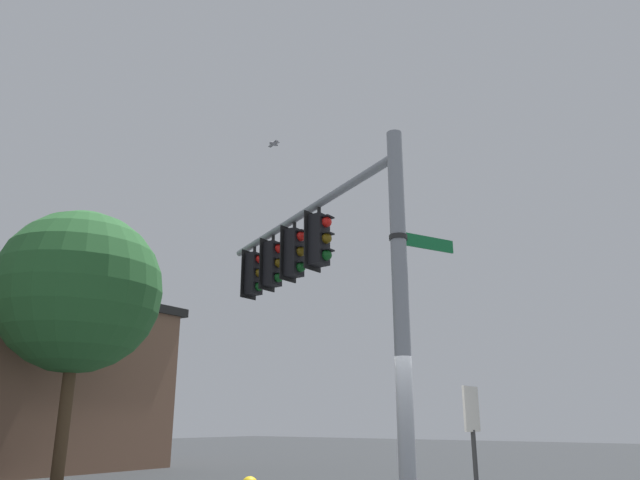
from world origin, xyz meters
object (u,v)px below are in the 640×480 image
traffic_light_mid_inner (295,253)px  traffic_light_mid_outer (273,264)px  historical_marker (473,430)px  traffic_light_arm_end (254,273)px  street_name_sign (414,240)px  bird_flying (274,144)px  traffic_light_nearest_pole (320,240)px

traffic_light_mid_inner → traffic_light_mid_outer: size_ratio=1.00×
traffic_light_mid_outer → historical_marker: size_ratio=0.62×
traffic_light_mid_outer → historical_marker: (0.02, 4.65, -3.68)m
traffic_light_arm_end → street_name_sign: 6.01m
traffic_light_arm_end → bird_flying: size_ratio=3.59×
traffic_light_mid_inner → traffic_light_mid_outer: bearing=-113.9°
historical_marker → traffic_light_arm_end: bearing=-94.7°
street_name_sign → bird_flying: bearing=-110.3°
street_name_sign → traffic_light_mid_outer: bearing=-110.2°
traffic_light_nearest_pole → traffic_light_mid_inner: 1.11m
traffic_light_nearest_pole → bird_flying: bearing=-113.9°
traffic_light_arm_end → historical_marker: bearing=85.3°
street_name_sign → bird_flying: size_ratio=3.32×
traffic_light_mid_inner → bird_flying: size_ratio=3.59×
traffic_light_mid_inner → traffic_light_arm_end: same height
bird_flying → traffic_light_mid_inner: bearing=66.1°
traffic_light_mid_outer → historical_marker: traffic_light_mid_outer is taller
traffic_light_mid_inner → traffic_light_arm_end: 2.23m
traffic_light_mid_inner → bird_flying: 3.40m
street_name_sign → historical_marker: bearing=176.9°
traffic_light_mid_inner → traffic_light_mid_outer: 1.11m
traffic_light_nearest_pole → historical_marker: bearing=108.7°
traffic_light_arm_end → bird_flying: (0.39, 0.89, 3.16)m
traffic_light_nearest_pole → bird_flying: size_ratio=3.59×
traffic_light_mid_inner → historical_marker: 5.19m
traffic_light_arm_end → historical_marker: (0.47, 5.67, -3.68)m
traffic_light_nearest_pole → traffic_light_mid_outer: (-0.90, -2.04, 0.00)m
traffic_light_nearest_pole → traffic_light_arm_end: (-1.35, -3.05, 0.00)m
traffic_light_mid_inner → historical_marker: (-0.44, 3.63, -3.68)m
traffic_light_mid_outer → street_name_sign: size_ratio=1.08×
traffic_light_mid_outer → street_name_sign: bearing=69.8°
bird_flying → historical_marker: (0.07, 4.78, -6.84)m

